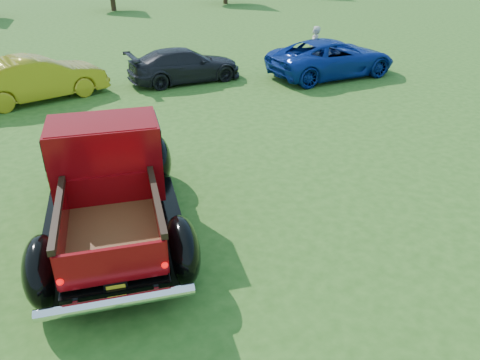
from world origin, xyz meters
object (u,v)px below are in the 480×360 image
Objects in this scene: pickup_truck at (109,174)px; show_car_grey at (185,65)px; show_car_blue at (332,58)px; spectator at (314,48)px; show_car_yellow at (37,78)px.

pickup_truck is 1.36× the size of show_car_grey.
spectator is at bearing 3.68° from show_car_blue.
pickup_truck is at bearing 170.67° from show_car_yellow.
pickup_truck reaches higher than show_car_blue.
spectator is (-0.03, 1.13, 0.16)m from show_car_blue.
show_car_yellow is at bearing 104.78° from pickup_truck.
show_car_yellow is at bearing 89.58° from show_car_grey.
show_car_yellow is 10.51m from spectator.
show_car_yellow reaches higher than show_car_grey.
spectator is at bearing -107.05° from show_car_yellow.
spectator is (5.27, -0.97, 0.25)m from show_car_grey.
show_car_grey is 2.44× the size of spectator.
pickup_truck is 12.08m from show_car_blue.
show_car_yellow is 0.87× the size of show_car_blue.
show_car_grey is at bearing 70.72° from show_car_blue.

